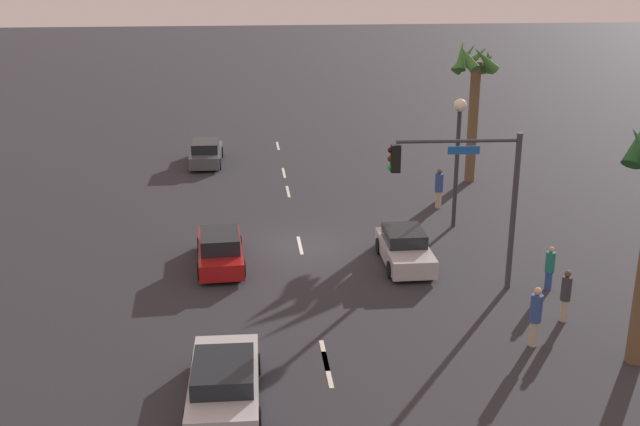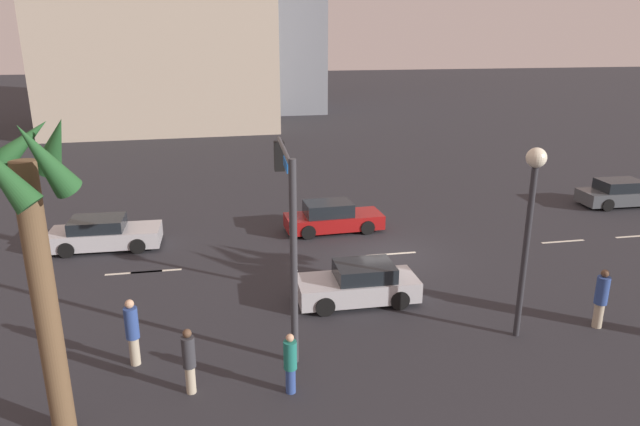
% 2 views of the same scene
% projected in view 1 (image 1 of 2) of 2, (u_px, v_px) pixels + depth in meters
% --- Properties ---
extents(ground_plane, '(220.00, 220.00, 0.00)m').
position_uv_depth(ground_plane, '(300.00, 247.00, 31.60)').
color(ground_plane, '#28282D').
extents(lane_stripe_0, '(2.17, 0.14, 0.01)m').
position_uv_depth(lane_stripe_0, '(278.00, 146.00, 48.58)').
color(lane_stripe_0, silver).
rests_on(lane_stripe_0, ground_plane).
extents(lane_stripe_1, '(2.05, 0.14, 0.01)m').
position_uv_depth(lane_stripe_1, '(284.00, 173.00, 42.50)').
color(lane_stripe_1, silver).
rests_on(lane_stripe_1, ground_plane).
extents(lane_stripe_2, '(2.00, 0.14, 0.01)m').
position_uv_depth(lane_stripe_2, '(288.00, 192.00, 39.09)').
color(lane_stripe_2, silver).
rests_on(lane_stripe_2, ground_plane).
extents(lane_stripe_3, '(2.09, 0.14, 0.01)m').
position_uv_depth(lane_stripe_3, '(300.00, 245.00, 31.78)').
color(lane_stripe_3, silver).
rests_on(lane_stripe_3, ground_plane).
extents(lane_stripe_4, '(1.88, 0.14, 0.01)m').
position_uv_depth(lane_stripe_4, '(324.00, 355.00, 22.99)').
color(lane_stripe_4, silver).
rests_on(lane_stripe_4, ground_plane).
extents(lane_stripe_5, '(2.09, 0.14, 0.01)m').
position_uv_depth(lane_stripe_5, '(328.00, 369.00, 22.21)').
color(lane_stripe_5, silver).
rests_on(lane_stripe_5, ground_plane).
extents(car_0, '(4.52, 1.89, 1.37)m').
position_uv_depth(car_0, '(206.00, 153.00, 44.23)').
color(car_0, '#474C51').
rests_on(car_0, ground_plane).
extents(car_1, '(4.44, 1.93, 1.38)m').
position_uv_depth(car_1, '(220.00, 250.00, 29.58)').
color(car_1, maroon).
rests_on(car_1, ground_plane).
extents(car_2, '(4.03, 1.81, 1.35)m').
position_uv_depth(car_2, '(405.00, 249.00, 29.70)').
color(car_2, '#B7B7BC').
rests_on(car_2, ground_plane).
extents(car_3, '(4.50, 2.01, 1.32)m').
position_uv_depth(car_3, '(224.00, 383.00, 20.35)').
color(car_3, '#B7B7BC').
rests_on(car_3, ground_plane).
extents(traffic_signal, '(0.44, 4.61, 5.71)m').
position_uv_depth(traffic_signal, '(471.00, 186.00, 26.41)').
color(traffic_signal, '#38383D').
rests_on(traffic_signal, ground_plane).
extents(streetlamp, '(0.56, 0.56, 5.71)m').
position_uv_depth(streetlamp, '(458.00, 137.00, 32.78)').
color(streetlamp, '#2D2D33').
rests_on(streetlamp, ground_plane).
extents(pedestrian_0, '(0.44, 0.44, 1.79)m').
position_uv_depth(pedestrian_0, '(566.00, 294.00, 24.89)').
color(pedestrian_0, '#B2A58C').
rests_on(pedestrian_0, ground_plane).
extents(pedestrian_1, '(0.51, 0.51, 1.94)m').
position_uv_depth(pedestrian_1, '(535.00, 315.00, 23.26)').
color(pedestrian_1, '#B2A58C').
rests_on(pedestrian_1, ground_plane).
extents(pedestrian_2, '(0.42, 0.42, 1.91)m').
position_uv_depth(pedestrian_2, '(439.00, 187.00, 36.30)').
color(pedestrian_2, '#B2A58C').
rests_on(pedestrian_2, ground_plane).
extents(pedestrian_3, '(0.47, 0.47, 1.65)m').
position_uv_depth(pedestrian_3, '(550.00, 267.00, 27.29)').
color(pedestrian_3, '#2D478C').
rests_on(pedestrian_3, ground_plane).
extents(palm_tree_1, '(2.64, 2.28, 7.43)m').
position_uv_depth(palm_tree_1, '(474.00, 82.00, 39.30)').
color(palm_tree_1, brown).
rests_on(palm_tree_1, ground_plane).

